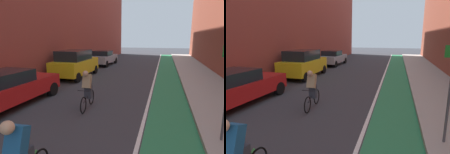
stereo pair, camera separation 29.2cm
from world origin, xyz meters
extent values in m
plane|color=#38383D|center=(0.00, 15.97, 0.00)|extent=(87.87, 87.87, 0.00)
cube|color=#2D8451|center=(3.41, 17.97, 0.00)|extent=(1.60, 39.94, 0.00)
cube|color=white|center=(2.51, 17.97, 0.00)|extent=(0.12, 39.94, 0.00)
cube|color=#A8A59E|center=(5.62, 17.97, 0.07)|extent=(2.83, 39.94, 0.14)
cube|color=red|center=(-3.16, 10.55, 0.68)|extent=(2.00, 4.78, 0.70)
cube|color=black|center=(-3.17, 10.32, 1.26)|extent=(1.70, 2.03, 0.55)
cylinder|color=black|center=(-3.96, 12.39, 0.33)|extent=(0.24, 0.67, 0.66)
cylinder|color=black|center=(-2.25, 12.34, 0.33)|extent=(0.24, 0.67, 0.66)
cube|color=yellow|center=(-3.16, 16.85, 0.80)|extent=(1.94, 4.40, 0.95)
cube|color=black|center=(-3.16, 16.63, 1.60)|extent=(1.71, 2.64, 0.75)
cylinder|color=black|center=(-4.05, 18.50, 0.33)|extent=(0.22, 0.66, 0.66)
cylinder|color=black|center=(-2.28, 18.50, 0.33)|extent=(0.22, 0.66, 0.66)
cylinder|color=black|center=(-4.04, 15.20, 0.33)|extent=(0.22, 0.66, 0.66)
cylinder|color=black|center=(-2.27, 15.21, 0.33)|extent=(0.22, 0.66, 0.66)
cube|color=#9EA0A8|center=(-3.16, 23.40, 0.68)|extent=(2.07, 4.31, 0.70)
cube|color=black|center=(-3.17, 23.19, 1.26)|extent=(1.75, 1.84, 0.55)
cylinder|color=black|center=(-3.97, 25.00, 0.33)|extent=(0.25, 0.67, 0.66)
cylinder|color=black|center=(-2.22, 24.93, 0.33)|extent=(0.25, 0.67, 0.66)
cylinder|color=black|center=(-4.09, 21.87, 0.33)|extent=(0.25, 0.67, 0.66)
cylinder|color=black|center=(-2.34, 21.80, 0.33)|extent=(0.25, 0.67, 0.66)
cube|color=#1E598C|center=(0.80, 6.61, 1.16)|extent=(0.34, 0.42, 0.60)
sphere|color=tan|center=(0.81, 6.45, 1.50)|extent=(0.22, 0.22, 0.22)
torus|color=black|center=(0.20, 10.60, 0.32)|extent=(0.09, 0.65, 0.65)
torus|color=black|center=(0.12, 11.65, 0.32)|extent=(0.09, 0.65, 0.65)
cylinder|color=black|center=(0.16, 11.12, 0.54)|extent=(0.11, 0.96, 0.33)
cylinder|color=black|center=(0.15, 11.31, 0.62)|extent=(0.04, 0.12, 0.55)
cylinder|color=black|center=(0.19, 10.68, 0.87)|extent=(0.48, 0.06, 0.02)
cube|color=#333842|center=(0.15, 11.23, 0.69)|extent=(0.30, 0.26, 0.56)
cube|color=tan|center=(0.16, 11.10, 1.15)|extent=(0.35, 0.42, 0.60)
sphere|color=tan|center=(0.17, 10.94, 1.49)|extent=(0.22, 0.22, 0.22)
cube|color=tan|center=(0.15, 11.22, 1.17)|extent=(0.28, 0.29, 0.39)
camera|label=1|loc=(3.08, 4.30, 2.86)|focal=30.31mm
camera|label=2|loc=(3.36, 4.38, 2.86)|focal=30.31mm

